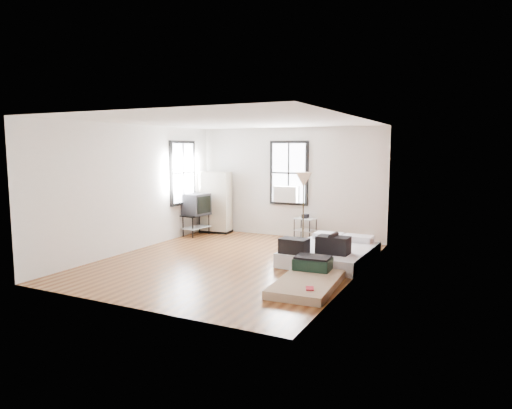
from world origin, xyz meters
The scene contains 8 objects.
ground centered at (0.00, 0.00, 0.00)m, with size 6.00×6.00×0.00m, color #552E16.
room_shell centered at (0.23, 0.36, 1.74)m, with size 5.02×6.02×2.80m.
mattress_main centered at (1.74, 0.92, 0.19)m, with size 1.62×2.16×0.68m.
mattress_bare centered at (1.92, -0.81, 0.11)m, with size 1.02×1.79×0.37m.
wardrobe centered at (-2.00, 2.65, 0.82)m, with size 0.88×0.58×1.65m.
side_table centered at (0.55, 2.72, 0.44)m, with size 0.56×0.48×0.65m.
floor_lamp centered at (0.84, 1.80, 1.49)m, with size 0.37×0.37×1.74m.
tv_stand centered at (-2.21, 2.01, 0.79)m, with size 0.62×0.83×1.10m.
Camera 1 is at (4.42, -7.86, 2.27)m, focal length 32.00 mm.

